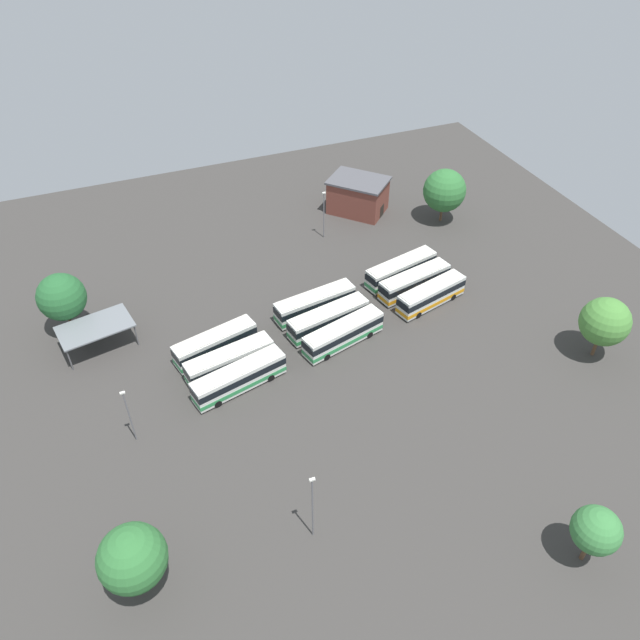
{
  "coord_description": "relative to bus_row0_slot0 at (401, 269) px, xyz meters",
  "views": [
    {
      "loc": [
        25.24,
        59.36,
        56.34
      ],
      "look_at": [
        1.12,
        -0.4,
        1.51
      ],
      "focal_mm": 34.4,
      "sensor_mm": 36.0,
      "label": 1
    }
  ],
  "objects": [
    {
      "name": "tree_east_edge",
      "position": [
        44.91,
        34.3,
        3.74
      ],
      "size": [
        6.24,
        6.24,
        8.7
      ],
      "color": "brown",
      "rests_on": "ground_plane"
    },
    {
      "name": "maintenance_shelter",
      "position": [
        44.62,
        -1.53,
        1.63
      ],
      "size": [
        10.29,
        7.21,
        3.66
      ],
      "color": "slate",
      "rests_on": "ground_plane"
    },
    {
      "name": "bus_row2_slot1",
      "position": [
        29.58,
        9.56,
        -0.0
      ],
      "size": [
        11.92,
        4.73,
        3.46
      ],
      "color": "silver",
      "rests_on": "ground_plane"
    },
    {
      "name": "bus_row2_slot2",
      "position": [
        29.29,
        12.83,
        0.0
      ],
      "size": [
        12.5,
        5.43,
        3.46
      ],
      "color": "silver",
      "rests_on": "ground_plane"
    },
    {
      "name": "lamp_post_by_building",
      "position": [
        6.41,
        -15.38,
        2.81
      ],
      "size": [
        0.56,
        0.28,
        8.46
      ],
      "color": "slate",
      "rests_on": "ground_plane"
    },
    {
      "name": "tree_northwest",
      "position": [
        -15.9,
        24.56,
        3.9
      ],
      "size": [
        6.34,
        6.34,
        8.91
      ],
      "color": "brown",
      "rests_on": "ground_plane"
    },
    {
      "name": "bus_row0_slot0",
      "position": [
        0.0,
        0.0,
        0.0
      ],
      "size": [
        12.31,
        5.26,
        3.46
      ],
      "color": "silver",
      "rests_on": "ground_plane"
    },
    {
      "name": "lamp_post_near_entrance",
      "position": [
        42.72,
        16.25,
        2.57
      ],
      "size": [
        0.56,
        0.28,
        7.97
      ],
      "color": "slate",
      "rests_on": "ground_plane"
    },
    {
      "name": "tree_northeast",
      "position": [
        47.82,
        -6.32,
        4.13
      ],
      "size": [
        6.43,
        6.43,
        9.19
      ],
      "color": "brown",
      "rests_on": "ground_plane"
    },
    {
      "name": "bus_row1_slot1",
      "position": [
        14.73,
        6.62,
        -0.0
      ],
      "size": [
        12.18,
        4.83,
        3.46
      ],
      "color": "silver",
      "rests_on": "ground_plane"
    },
    {
      "name": "bus_row1_slot0",
      "position": [
        15.19,
        2.79,
        -0.0
      ],
      "size": [
        12.25,
        4.37,
        3.46
      ],
      "color": "silver",
      "rests_on": "ground_plane"
    },
    {
      "name": "tree_north_edge",
      "position": [
        -14.64,
        -12.78,
        3.98
      ],
      "size": [
        7.25,
        7.25,
        9.45
      ],
      "color": "brown",
      "rests_on": "ground_plane"
    },
    {
      "name": "ground_plane",
      "position": [
        14.63,
        6.47,
        -1.83
      ],
      "size": [
        110.39,
        110.39,
        0.0
      ],
      "primitive_type": "plane",
      "color": "#383533"
    },
    {
      "name": "bus_row2_slot0",
      "position": [
        30.47,
        5.71,
        -0.0
      ],
      "size": [
        11.62,
        5.26,
        3.46
      ],
      "color": "silver",
      "rests_on": "ground_plane"
    },
    {
      "name": "depot_building",
      "position": [
        -2.49,
        -21.22,
        1.27
      ],
      "size": [
        11.97,
        12.1,
        6.15
      ],
      "color": "brown",
      "rests_on": "ground_plane"
    },
    {
      "name": "bus_row0_slot1",
      "position": [
        -0.4,
        3.52,
        -0.0
      ],
      "size": [
        11.99,
        4.92,
        3.46
      ],
      "color": "silver",
      "rests_on": "ground_plane"
    },
    {
      "name": "tree_west_edge",
      "position": [
        4.87,
        47.17,
        3.17
      ],
      "size": [
        4.63,
        4.63,
        7.34
      ],
      "color": "brown",
      "rests_on": "ground_plane"
    },
    {
      "name": "bus_row0_slot2",
      "position": [
        -1.15,
        7.16,
        -0.0
      ],
      "size": [
        11.57,
        5.33,
        3.46
      ],
      "color": "silver",
      "rests_on": "ground_plane"
    },
    {
      "name": "bus_row1_slot2",
      "position": [
        14.05,
        10.18,
        -0.0
      ],
      "size": [
        12.2,
        5.57,
        3.46
      ],
      "color": "silver",
      "rests_on": "ground_plane"
    },
    {
      "name": "lamp_post_far_corner",
      "position": [
        28.21,
        35.06,
        3.31
      ],
      "size": [
        0.56,
        0.28,
        9.43
      ],
      "color": "slate",
      "rests_on": "ground_plane"
    }
  ]
}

